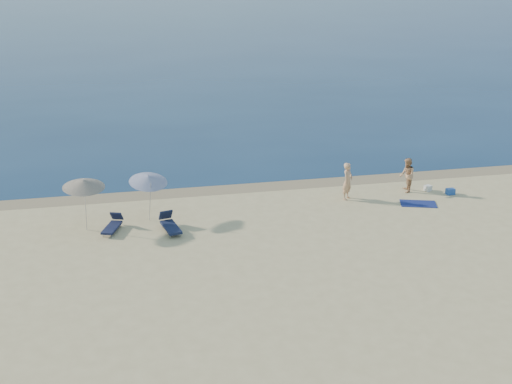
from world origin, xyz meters
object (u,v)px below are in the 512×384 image
person_right (407,175)px  umbrella_near (148,179)px  person_left (348,181)px  blue_cooler (450,191)px

person_right → umbrella_near: (-13.22, -0.92, 1.05)m
person_left → person_right: 3.39m
person_left → blue_cooler: size_ratio=4.45×
person_left → blue_cooler: 5.52m
person_right → umbrella_near: umbrella_near is taller
person_left → person_right: person_left is taller
person_right → blue_cooler: bearing=81.4°
person_left → umbrella_near: (-9.85, -0.53, 1.00)m
blue_cooler → umbrella_near: size_ratio=0.18×
person_right → blue_cooler: size_ratio=4.21×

